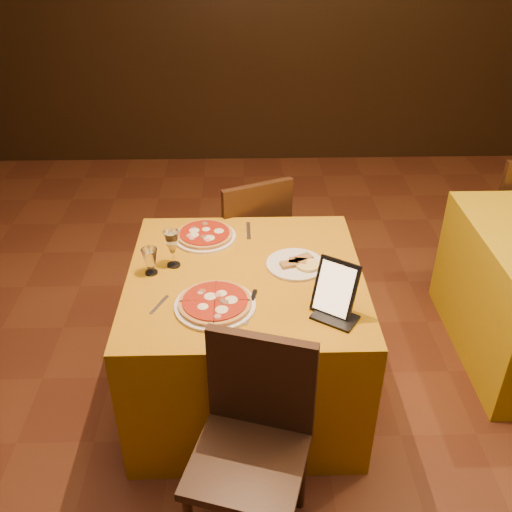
{
  "coord_description": "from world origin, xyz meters",
  "views": [
    {
      "loc": [
        -0.38,
        -1.87,
        2.25
      ],
      "look_at": [
        -0.33,
        0.31,
        0.86
      ],
      "focal_mm": 40.0,
      "sensor_mm": 36.0,
      "label": 1
    }
  ],
  "objects_px": {
    "chair_main_far": "(244,240)",
    "chair_main_near": "(248,462)",
    "main_table": "(246,335)",
    "tablet": "(335,288)",
    "pizza_near": "(215,304)",
    "pizza_far": "(205,236)",
    "water_glass": "(150,261)",
    "chair_side_far": "(510,213)",
    "wine_glass": "(172,248)"
  },
  "relations": [
    {
      "from": "wine_glass",
      "to": "water_glass",
      "type": "distance_m",
      "value": 0.12
    },
    {
      "from": "main_table",
      "to": "pizza_near",
      "type": "height_order",
      "value": "pizza_near"
    },
    {
      "from": "water_glass",
      "to": "chair_main_near",
      "type": "bearing_deg",
      "value": -62.29
    },
    {
      "from": "pizza_near",
      "to": "pizza_far",
      "type": "height_order",
      "value": "same"
    },
    {
      "from": "main_table",
      "to": "pizza_near",
      "type": "bearing_deg",
      "value": -117.83
    },
    {
      "from": "main_table",
      "to": "chair_side_far",
      "type": "xyz_separation_m",
      "value": [
        1.78,
        1.11,
        0.08
      ]
    },
    {
      "from": "main_table",
      "to": "chair_side_far",
      "type": "bearing_deg",
      "value": 31.96
    },
    {
      "from": "pizza_near",
      "to": "pizza_far",
      "type": "xyz_separation_m",
      "value": [
        -0.07,
        0.58,
        0.0
      ]
    },
    {
      "from": "main_table",
      "to": "tablet",
      "type": "height_order",
      "value": "tablet"
    },
    {
      "from": "chair_side_far",
      "to": "tablet",
      "type": "bearing_deg",
      "value": 43.41
    },
    {
      "from": "chair_side_far",
      "to": "pizza_near",
      "type": "height_order",
      "value": "chair_side_far"
    },
    {
      "from": "chair_main_far",
      "to": "pizza_far",
      "type": "xyz_separation_m",
      "value": [
        -0.2,
        -0.47,
        0.31
      ]
    },
    {
      "from": "chair_main_near",
      "to": "wine_glass",
      "type": "xyz_separation_m",
      "value": [
        -0.34,
        0.9,
        0.39
      ]
    },
    {
      "from": "chair_main_near",
      "to": "pizza_far",
      "type": "xyz_separation_m",
      "value": [
        -0.2,
        1.15,
        0.31
      ]
    },
    {
      "from": "chair_main_far",
      "to": "chair_side_far",
      "type": "bearing_deg",
      "value": 166.31
    },
    {
      "from": "chair_side_far",
      "to": "pizza_far",
      "type": "xyz_separation_m",
      "value": [
        -1.98,
        -0.78,
        0.31
      ]
    },
    {
      "from": "main_table",
      "to": "tablet",
      "type": "distance_m",
      "value": 0.68
    },
    {
      "from": "chair_side_far",
      "to": "wine_glass",
      "type": "height_order",
      "value": "wine_glass"
    },
    {
      "from": "pizza_near",
      "to": "pizza_far",
      "type": "distance_m",
      "value": 0.59
    },
    {
      "from": "chair_main_far",
      "to": "chair_main_near",
      "type": "bearing_deg",
      "value": 66.58
    },
    {
      "from": "chair_main_near",
      "to": "pizza_near",
      "type": "distance_m",
      "value": 0.66
    },
    {
      "from": "chair_side_far",
      "to": "pizza_near",
      "type": "xyz_separation_m",
      "value": [
        -1.91,
        -1.36,
        0.31
      ]
    },
    {
      "from": "chair_main_near",
      "to": "pizza_near",
      "type": "bearing_deg",
      "value": 119.62
    },
    {
      "from": "chair_main_near",
      "to": "pizza_near",
      "type": "relative_size",
      "value": 2.59
    },
    {
      "from": "tablet",
      "to": "chair_main_far",
      "type": "bearing_deg",
      "value": 142.7
    },
    {
      "from": "main_table",
      "to": "wine_glass",
      "type": "xyz_separation_m",
      "value": [
        -0.34,
        0.08,
        0.47
      ]
    },
    {
      "from": "chair_side_far",
      "to": "water_glass",
      "type": "xyz_separation_m",
      "value": [
        -2.21,
        -1.09,
        0.36
      ]
    },
    {
      "from": "pizza_far",
      "to": "wine_glass",
      "type": "xyz_separation_m",
      "value": [
        -0.14,
        -0.25,
        0.08
      ]
    },
    {
      "from": "chair_main_far",
      "to": "water_glass",
      "type": "bearing_deg",
      "value": 37.44
    },
    {
      "from": "chair_side_far",
      "to": "wine_glass",
      "type": "relative_size",
      "value": 4.79
    },
    {
      "from": "pizza_near",
      "to": "wine_glass",
      "type": "bearing_deg",
      "value": 122.45
    },
    {
      "from": "main_table",
      "to": "water_glass",
      "type": "bearing_deg",
      "value": 177.76
    },
    {
      "from": "chair_main_near",
      "to": "chair_main_far",
      "type": "xyz_separation_m",
      "value": [
        0.0,
        1.62,
        0.0
      ]
    },
    {
      "from": "chair_main_near",
      "to": "water_glass",
      "type": "xyz_separation_m",
      "value": [
        -0.44,
        0.83,
        0.36
      ]
    },
    {
      "from": "pizza_far",
      "to": "water_glass",
      "type": "xyz_separation_m",
      "value": [
        -0.23,
        -0.31,
        0.05
      ]
    },
    {
      "from": "chair_main_far",
      "to": "wine_glass",
      "type": "bearing_deg",
      "value": 41.42
    },
    {
      "from": "chair_main_far",
      "to": "wine_glass",
      "type": "xyz_separation_m",
      "value": [
        -0.34,
        -0.72,
        0.39
      ]
    },
    {
      "from": "main_table",
      "to": "chair_side_far",
      "type": "distance_m",
      "value": 2.09
    },
    {
      "from": "main_table",
      "to": "pizza_far",
      "type": "xyz_separation_m",
      "value": [
        -0.2,
        0.33,
        0.39
      ]
    },
    {
      "from": "pizza_far",
      "to": "water_glass",
      "type": "height_order",
      "value": "water_glass"
    },
    {
      "from": "pizza_far",
      "to": "pizza_near",
      "type": "bearing_deg",
      "value": -82.79
    },
    {
      "from": "main_table",
      "to": "pizza_far",
      "type": "height_order",
      "value": "pizza_far"
    },
    {
      "from": "chair_main_far",
      "to": "wine_glass",
      "type": "relative_size",
      "value": 4.79
    },
    {
      "from": "chair_main_far",
      "to": "chair_side_far",
      "type": "distance_m",
      "value": 1.8
    },
    {
      "from": "pizza_far",
      "to": "main_table",
      "type": "bearing_deg",
      "value": -58.29
    },
    {
      "from": "chair_main_far",
      "to": "water_glass",
      "type": "relative_size",
      "value": 7.0
    },
    {
      "from": "main_table",
      "to": "chair_main_far",
      "type": "relative_size",
      "value": 1.21
    },
    {
      "from": "chair_main_near",
      "to": "water_glass",
      "type": "height_order",
      "value": "chair_main_near"
    },
    {
      "from": "main_table",
      "to": "wine_glass",
      "type": "relative_size",
      "value": 5.79
    },
    {
      "from": "pizza_far",
      "to": "wine_glass",
      "type": "bearing_deg",
      "value": -118.15
    }
  ]
}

